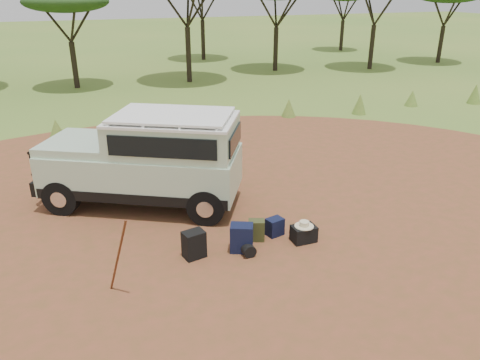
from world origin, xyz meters
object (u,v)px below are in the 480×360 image
object	(u,v)px
safari_vehicle	(148,162)
walking_staff	(118,256)
hard_case	(304,234)
duffel_navy	(275,227)
backpack_olive	(256,230)
backpack_navy	(242,238)
backpack_black	(194,245)

from	to	relation	value
safari_vehicle	walking_staff	xyz separation A→B (m)	(-1.14, -3.52, -0.34)
hard_case	duffel_navy	bearing A→B (deg)	135.42
safari_vehicle	duffel_navy	size ratio (longest dim) A/B	12.75
hard_case	backpack_olive	bearing A→B (deg)	156.48
backpack_navy	backpack_olive	distance (m)	0.55
backpack_black	backpack_olive	distance (m)	1.44
backpack_black	hard_case	bearing A→B (deg)	-17.68
safari_vehicle	backpack_olive	xyz separation A→B (m)	(1.81, -2.55, -0.89)
safari_vehicle	backpack_black	world-z (taller)	safari_vehicle
backpack_black	safari_vehicle	bearing A→B (deg)	84.58
walking_staff	backpack_navy	distance (m)	2.63
safari_vehicle	backpack_black	bearing A→B (deg)	-53.83
backpack_black	walking_staff	bearing A→B (deg)	-166.63
safari_vehicle	duffel_navy	bearing A→B (deg)	-19.37
safari_vehicle	walking_staff	distance (m)	3.71
walking_staff	duffel_navy	distance (m)	3.60
walking_staff	backpack_navy	bearing A→B (deg)	-19.79
backpack_navy	hard_case	size ratio (longest dim) A/B	1.19
backpack_navy	hard_case	world-z (taller)	backpack_navy
safari_vehicle	backpack_black	xyz separation A→B (m)	(0.38, -2.76, -0.84)
backpack_black	backpack_navy	bearing A→B (deg)	-19.15
walking_staff	backpack_black	world-z (taller)	walking_staff
walking_staff	backpack_black	distance (m)	1.77
backpack_black	duffel_navy	bearing A→B (deg)	-5.01
backpack_navy	duffel_navy	xyz separation A→B (m)	(0.91, 0.37, -0.10)
backpack_olive	backpack_navy	bearing A→B (deg)	-125.61
safari_vehicle	backpack_olive	world-z (taller)	safari_vehicle
walking_staff	hard_case	size ratio (longest dim) A/B	3.34
duffel_navy	backpack_olive	bearing A→B (deg)	172.95
duffel_navy	hard_case	world-z (taller)	duffel_navy
safari_vehicle	hard_case	world-z (taller)	safari_vehicle
safari_vehicle	walking_staff	size ratio (longest dim) A/B	3.03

